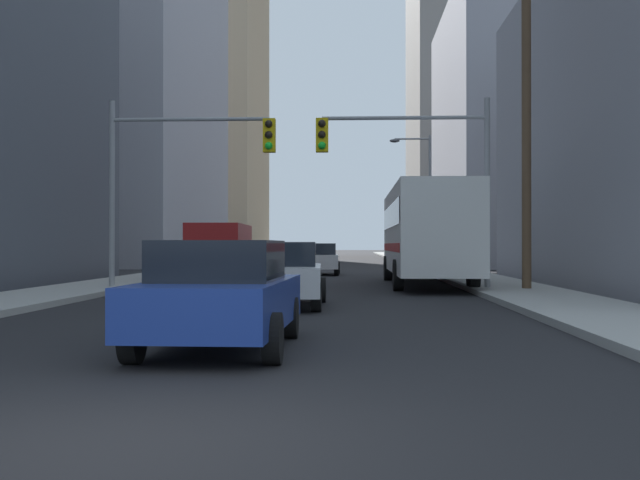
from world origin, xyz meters
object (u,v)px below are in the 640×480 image
Objects in this scene: sedan_silver at (282,274)px; traffic_signal_near_left at (184,160)px; cargo_van_red at (220,249)px; sedan_white at (319,259)px; city_bus at (426,232)px; sedan_blue at (221,294)px; sedan_grey at (275,255)px; traffic_signal_near_right at (411,159)px.

traffic_signal_near_left reaches higher than sedan_silver.
sedan_white is at bearing 63.27° from cargo_van_red.
sedan_white is at bearing 113.30° from city_bus.
sedan_silver is at bearing -73.67° from cargo_van_red.
sedan_blue is 0.71× the size of traffic_signal_near_left.
traffic_signal_near_left is at bearing -90.52° from cargo_van_red.
cargo_van_red is 19.96m from sedan_blue.
city_bus reaches higher than sedan_silver.
sedan_grey is at bearing 89.87° from traffic_signal_near_left.
city_bus is at bearing 65.99° from sedan_silver.
cargo_van_red is 9.85m from traffic_signal_near_right.
sedan_blue is at bearing -85.23° from sedan_grey.
traffic_signal_near_left reaches higher than city_bus.
sedan_blue is 1.00× the size of sedan_silver.
sedan_blue is at bearing -105.16° from traffic_signal_near_right.
city_bus is at bearing -18.83° from cargo_van_red.
cargo_van_red is at bearing -90.02° from sedan_grey.
city_bus reaches higher than sedan_white.
cargo_van_red is at bearing 161.17° from city_bus.
sedan_white is 1.00× the size of sedan_grey.
sedan_blue is 1.00× the size of sedan_grey.
traffic_signal_near_right reaches higher than sedan_silver.
traffic_signal_near_left is at bearing 121.48° from sedan_silver.
city_bus is 1.92× the size of traffic_signal_near_left.
cargo_van_red is at bearing 138.21° from traffic_signal_near_right.
sedan_blue is 7.43m from sedan_silver.
sedan_silver is 7.73m from traffic_signal_near_left.
traffic_signal_near_right is at bearing -41.79° from cargo_van_red.
traffic_signal_near_left is (-7.90, -3.61, 2.18)m from city_bus.
city_bus is 1.92× the size of traffic_signal_near_right.
city_bus is 10.77m from sedan_white.
cargo_van_red is 1.24× the size of sedan_silver.
sedan_silver is at bearing -114.01° from city_bus.
sedan_grey is at bearing 104.45° from sedan_white.
city_bus is at bearing 24.58° from traffic_signal_near_left.
sedan_grey is (0.01, 21.13, -0.52)m from cargo_van_red.
cargo_van_red is 1.24× the size of sedan_white.
city_bus is 2.71× the size of sedan_grey.
sedan_silver is 19.39m from sedan_white.
sedan_white is 0.71× the size of traffic_signal_near_left.
sedan_silver is (0.17, 7.43, 0.00)m from sedan_blue.
sedan_white is at bearing 89.94° from sedan_silver.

